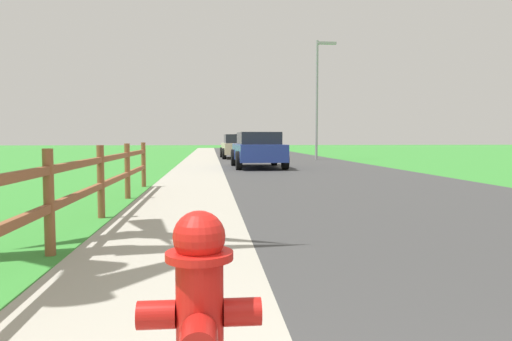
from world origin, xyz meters
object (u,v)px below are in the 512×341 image
(parked_car_beige, at_px, (238,146))
(street_lamp, at_px, (319,90))
(parked_car_red, at_px, (244,144))
(parked_suv_blue, at_px, (258,149))
(fire_hydrant, at_px, (200,312))

(parked_car_beige, height_order, street_lamp, street_lamp)
(parked_car_red, distance_m, street_lamp, 12.62)
(street_lamp, bearing_deg, parked_suv_blue, -120.49)
(fire_hydrant, relative_size, parked_suv_blue, 0.20)
(parked_car_red, relative_size, street_lamp, 0.63)
(street_lamp, bearing_deg, parked_car_beige, 151.93)
(fire_hydrant, xyz_separation_m, parked_suv_blue, (2.06, 17.88, 0.30))
(parked_car_red, height_order, street_lamp, street_lamp)
(parked_suv_blue, bearing_deg, fire_hydrant, -96.58)
(parked_suv_blue, relative_size, street_lamp, 0.68)
(parked_car_red, xyz_separation_m, street_lamp, (3.44, -11.71, 3.22))
(parked_suv_blue, bearing_deg, parked_car_red, 87.61)
(parked_car_beige, bearing_deg, parked_suv_blue, -88.47)
(fire_hydrant, xyz_separation_m, parked_car_red, (2.85, 36.78, 0.33))
(fire_hydrant, height_order, street_lamp, street_lamp)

